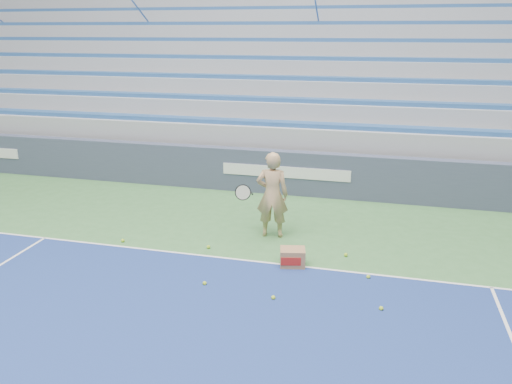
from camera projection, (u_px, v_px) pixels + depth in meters
sponsor_barrier at (287, 172)px, 12.47m from camera, size 30.00×0.32×1.10m
bleachers at (318, 78)px, 17.18m from camera, size 31.00×9.15×7.30m
tennis_player at (272, 195)px, 9.77m from camera, size 0.94×0.86×1.73m
ball_box at (293, 257)px, 8.71m from camera, size 0.49×0.41×0.32m
tennis_ball_0 at (368, 277)px, 8.30m from camera, size 0.07×0.07×0.07m
tennis_ball_1 at (123, 241)px, 9.73m from camera, size 0.07×0.07×0.07m
tennis_ball_2 at (273, 298)px, 7.65m from camera, size 0.07×0.07×0.07m
tennis_ball_3 at (205, 283)px, 8.09m from camera, size 0.07×0.07×0.07m
tennis_ball_4 at (208, 247)px, 9.44m from camera, size 0.07×0.07×0.07m
tennis_ball_5 at (346, 255)px, 9.11m from camera, size 0.07×0.07×0.07m
tennis_ball_6 at (381, 308)px, 7.36m from camera, size 0.07×0.07×0.07m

